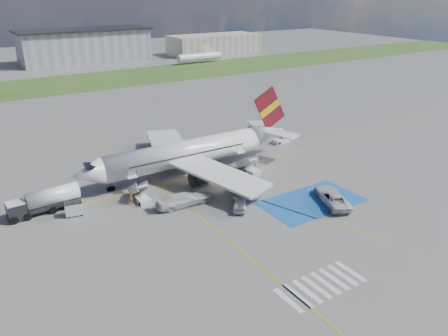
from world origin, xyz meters
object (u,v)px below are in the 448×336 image
Objects in this scene: fuel_tanker at (45,203)px; van_white_b at (184,197)px; airliner at (193,152)px; belt_loader at (283,140)px; car_silver_b at (245,190)px; van_white_a at (332,195)px; car_silver_a at (239,203)px; gpu_cart at (74,209)px.

van_white_b is at bearing -29.92° from fuel_tanker.
fuel_tanker is at bearing -176.46° from airliner.
belt_loader is at bearing 3.17° from fuel_tanker.
car_silver_b is at bearing -25.32° from fuel_tanker.
car_silver_b is at bearing -19.98° from van_white_a.
car_silver_b is at bearing -80.49° from airliner.
car_silver_a is 0.90× the size of car_silver_b.
van_white_b is (-6.68, -9.51, -2.25)m from airliner.
belt_loader is 28.56m from car_silver_a.
fuel_tanker is 44.44m from belt_loader.
gpu_cart is at bearing -176.73° from belt_loader.
airliner reaches higher than van_white_a.
gpu_cart is 41.97m from belt_loader.
gpu_cart is 0.48× the size of car_silver_b.
van_white_b is at bearing -162.66° from belt_loader.
fuel_tanker is 25.37m from car_silver_a.
car_silver_a is at bearing -148.97° from belt_loader.
gpu_cart is (-19.84, -4.38, -2.56)m from airliner.
car_silver_b is 0.86× the size of van_white_b.
gpu_cart is 22.88m from car_silver_b.
van_white_a reaches higher than van_white_b.
van_white_a is 20.10m from van_white_b.
car_silver_a is at bearing -17.51° from gpu_cart.
airliner is at bearing -38.13° from van_white_a.
car_silver_b is at bearing -100.84° from car_silver_a.
van_white_a is at bearing -61.68° from airliner.
airliner is at bearing -178.22° from belt_loader.
fuel_tanker reaches higher than car_silver_a.
fuel_tanker reaches higher than gpu_cart.
airliner is 21.87m from belt_loader.
gpu_cart is at bearing -48.44° from fuel_tanker.
fuel_tanker reaches higher than van_white_b.
belt_loader is at bearing -107.16° from car_silver_a.
van_white_b reaches higher than belt_loader.
fuel_tanker is 26.67m from car_silver_b.
car_silver_a is 7.49m from van_white_b.
airliner is at bearing -59.53° from car_silver_a.
van_white_b is (16.10, -8.10, -0.14)m from fuel_tanker.
car_silver_a is at bearing 38.99° from car_silver_b.
gpu_cart reaches higher than car_silver_a.
fuel_tanker is 18.03m from van_white_b.
van_white_a is at bearing -16.55° from gpu_cart.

